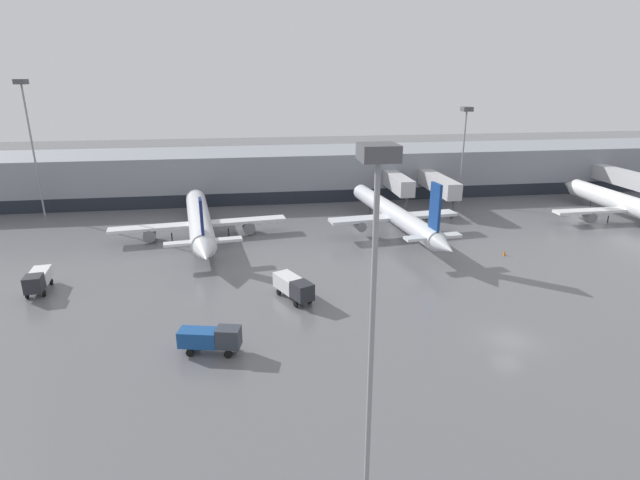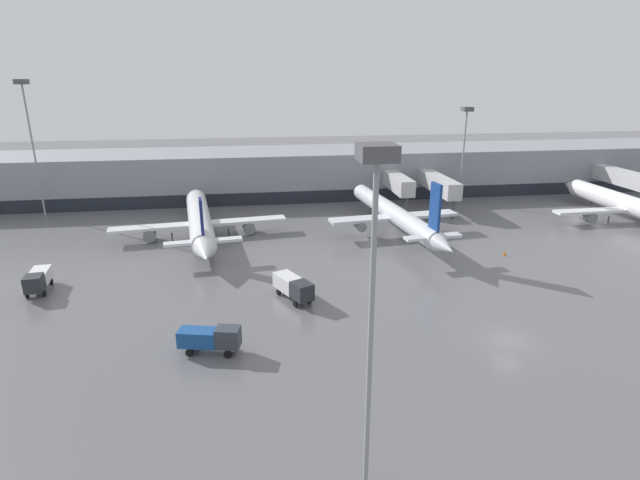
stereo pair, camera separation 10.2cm
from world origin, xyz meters
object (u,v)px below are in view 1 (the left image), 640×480
(service_truck_0, at_px, (38,279))
(traffic_cone_1, at_px, (505,253))
(parked_jet_2, at_px, (199,221))
(apron_light_mast_1, at_px, (465,128))
(apron_light_mast_3, at_px, (26,113))
(parked_jet_1, at_px, (394,214))
(service_truck_2, at_px, (294,286))
(apron_light_mast_4, at_px, (375,236))
(parked_jet_0, at_px, (631,206))
(service_truck_1, at_px, (211,338))

(service_truck_0, bearing_deg, traffic_cone_1, 86.56)
(parked_jet_2, xyz_separation_m, traffic_cone_1, (41.55, -14.31, -2.22))
(apron_light_mast_1, xyz_separation_m, apron_light_mast_3, (-74.99, 1.50, 3.28))
(service_truck_0, distance_m, apron_light_mast_1, 72.59)
(parked_jet_1, bearing_deg, service_truck_2, 133.46)
(parked_jet_1, height_order, service_truck_0, parked_jet_1)
(service_truck_0, height_order, apron_light_mast_4, apron_light_mast_4)
(apron_light_mast_1, relative_size, apron_light_mast_3, 0.79)
(service_truck_2, relative_size, apron_light_mast_1, 0.34)
(traffic_cone_1, bearing_deg, parked_jet_0, 23.73)
(parked_jet_1, relative_size, service_truck_1, 6.36)
(parked_jet_0, bearing_deg, service_truck_1, 115.10)
(parked_jet_1, height_order, service_truck_1, parked_jet_1)
(apron_light_mast_4, bearing_deg, service_truck_2, 93.57)
(service_truck_0, xyz_separation_m, apron_light_mast_3, (-11.05, 33.45, 15.93))
(service_truck_1, relative_size, apron_light_mast_3, 0.25)
(service_truck_2, bearing_deg, apron_light_mast_1, 111.77)
(parked_jet_0, height_order, parked_jet_1, parked_jet_1)
(parked_jet_2, relative_size, apron_light_mast_1, 1.98)
(parked_jet_0, distance_m, apron_light_mast_4, 76.36)
(apron_light_mast_3, bearing_deg, parked_jet_1, -18.52)
(parked_jet_0, xyz_separation_m, apron_light_mast_1, (-23.07, 16.05, 11.52))
(parked_jet_0, height_order, parked_jet_2, parked_jet_0)
(apron_light_mast_4, bearing_deg, service_truck_0, 132.15)
(parked_jet_1, bearing_deg, apron_light_mast_1, -52.41)
(apron_light_mast_1, bearing_deg, traffic_cone_1, -101.40)
(apron_light_mast_4, bearing_deg, parked_jet_2, 104.87)
(parked_jet_0, distance_m, traffic_cone_1, 31.61)
(parked_jet_0, bearing_deg, apron_light_mast_3, 79.23)
(parked_jet_0, height_order, service_truck_1, parked_jet_0)
(apron_light_mast_3, relative_size, apron_light_mast_4, 1.11)
(apron_light_mast_4, bearing_deg, traffic_cone_1, 52.37)
(apron_light_mast_1, bearing_deg, apron_light_mast_3, 178.86)
(parked_jet_0, height_order, traffic_cone_1, parked_jet_0)
(service_truck_0, distance_m, apron_light_mast_3, 38.66)
(apron_light_mast_3, bearing_deg, service_truck_0, -71.71)
(parked_jet_1, xyz_separation_m, apron_light_mast_1, (18.13, 17.55, 10.81))
(apron_light_mast_3, bearing_deg, apron_light_mast_4, -58.33)
(parked_jet_0, distance_m, service_truck_1, 74.28)
(service_truck_2, xyz_separation_m, apron_light_mast_1, (35.55, 38.28, 12.59))
(service_truck_1, distance_m, apron_light_mast_1, 66.43)
(parked_jet_0, relative_size, service_truck_2, 5.81)
(service_truck_1, height_order, service_truck_2, service_truck_2)
(parked_jet_1, xyz_separation_m, apron_light_mast_4, (-15.75, -47.61, 12.53))
(parked_jet_0, bearing_deg, parked_jet_2, 88.06)
(service_truck_1, bearing_deg, parked_jet_2, 109.16)
(service_truck_0, height_order, service_truck_2, service_truck_2)
(service_truck_0, distance_m, traffic_cone_1, 58.24)
(apron_light_mast_3, bearing_deg, service_truck_2, -45.24)
(parked_jet_1, height_order, traffic_cone_1, parked_jet_1)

